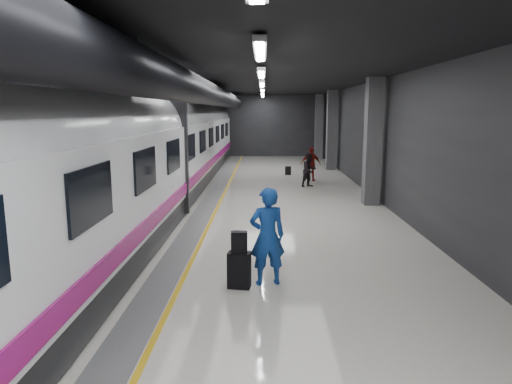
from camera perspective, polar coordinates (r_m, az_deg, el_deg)
ground at (r=14.72m, az=-1.67°, el=-3.03°), size 40.00×40.00×0.00m
platform_hall at (r=15.31m, az=-2.66°, el=10.82°), size 10.02×40.02×4.51m
train at (r=14.90m, az=-14.33°, el=4.89°), size 3.05×38.00×4.05m
traveler_main at (r=8.82m, az=1.43°, el=-5.56°), size 0.79×0.60×1.92m
suitcase_main at (r=8.82m, az=-2.11°, el=-9.72°), size 0.46×0.32×0.70m
shoulder_bag at (r=8.64m, az=-2.12°, el=-6.30°), size 0.32×0.18×0.41m
traveler_far_a at (r=20.43m, az=6.68°, el=2.75°), size 0.93×0.89×1.51m
traveler_far_b at (r=22.22m, az=6.85°, el=3.50°), size 0.99×0.48×1.64m
suitcase_far at (r=24.27m, az=4.04°, el=2.69°), size 0.33×0.24×0.45m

